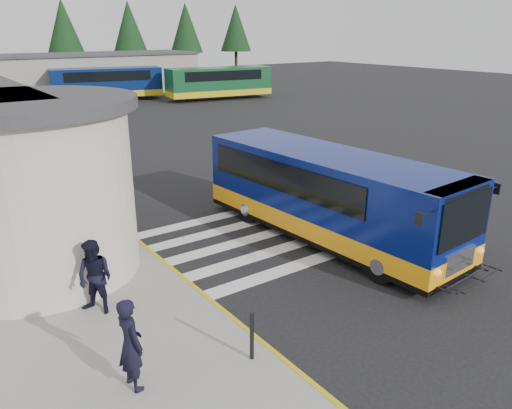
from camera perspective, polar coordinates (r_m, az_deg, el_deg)
ground at (r=17.60m, az=0.13°, el=-2.52°), size 140.00×140.00×0.00m
curb_strip at (r=19.25m, az=-16.86°, el=-1.18°), size 0.12×34.00×0.16m
crosswalk at (r=16.73m, az=0.33°, el=-3.70°), size 8.00×5.35×0.01m
depot_building at (r=57.59m, az=-20.34°, el=13.78°), size 26.40×8.40×4.20m
tree_line at (r=65.22m, az=-22.64°, el=18.16°), size 58.40×4.40×10.00m
transit_bus at (r=16.38m, az=8.25°, el=0.69°), size 3.73×10.30×2.86m
pedestrian_a at (r=9.82m, az=-14.16°, el=-15.21°), size 0.52×0.73×1.87m
pedestrian_b at (r=12.40m, az=-17.92°, el=-7.94°), size 1.09×1.13×1.84m
bollard at (r=10.46m, az=-0.48°, el=-14.81°), size 0.09×0.09×1.07m
far_bus_a at (r=51.92m, az=-16.67°, el=13.24°), size 10.67×5.01×2.65m
far_bus_b at (r=50.77m, az=-4.26°, el=13.84°), size 10.57×4.43×2.64m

